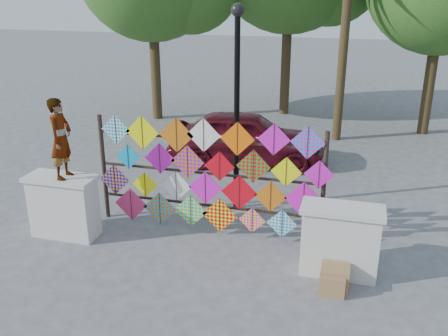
{
  "coord_description": "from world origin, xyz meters",
  "views": [
    {
      "loc": [
        2.77,
        -8.09,
        4.84
      ],
      "look_at": [
        0.4,
        0.6,
        1.47
      ],
      "focal_mm": 40.0,
      "sensor_mm": 36.0,
      "label": 1
    }
  ],
  "objects_px": {
    "sedan": "(246,137)",
    "lamppost": "(237,91)",
    "vendor_woman": "(61,139)",
    "kite_rack": "(210,177)"
  },
  "relations": [
    {
      "from": "lamppost",
      "to": "vendor_woman",
      "type": "bearing_deg",
      "value": -142.67
    },
    {
      "from": "kite_rack",
      "to": "lamppost",
      "type": "relative_size",
      "value": 1.1
    },
    {
      "from": "kite_rack",
      "to": "vendor_woman",
      "type": "bearing_deg",
      "value": -160.68
    },
    {
      "from": "sedan",
      "to": "lamppost",
      "type": "height_order",
      "value": "lamppost"
    },
    {
      "from": "vendor_woman",
      "to": "sedan",
      "type": "relative_size",
      "value": 0.36
    },
    {
      "from": "sedan",
      "to": "lamppost",
      "type": "relative_size",
      "value": 0.98
    },
    {
      "from": "lamppost",
      "to": "sedan",
      "type": "bearing_deg",
      "value": 98.66
    },
    {
      "from": "kite_rack",
      "to": "sedan",
      "type": "height_order",
      "value": "kite_rack"
    },
    {
      "from": "lamppost",
      "to": "kite_rack",
      "type": "bearing_deg",
      "value": -100.46
    },
    {
      "from": "sedan",
      "to": "lamppost",
      "type": "distance_m",
      "value": 3.63
    }
  ]
}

